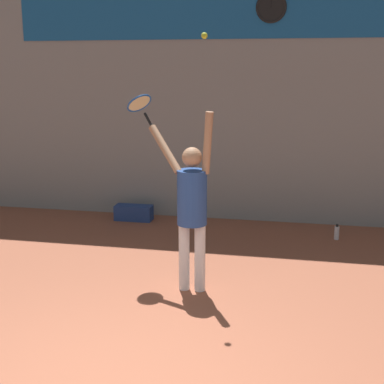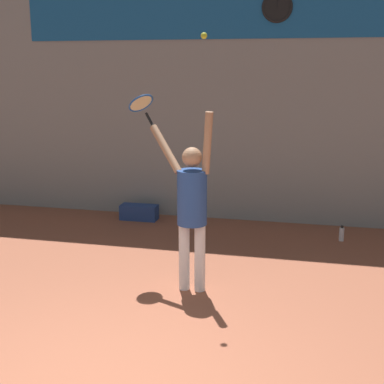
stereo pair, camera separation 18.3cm
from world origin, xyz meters
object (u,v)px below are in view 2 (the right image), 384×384
(scoreboard_clock, at_px, (277,7))
(tennis_racket, at_px, (142,104))
(equipment_bag, at_px, (139,212))
(water_bottle, at_px, (342,234))
(tennis_ball, at_px, (204,36))
(tennis_player, at_px, (191,202))

(scoreboard_clock, bearing_deg, tennis_racket, -117.71)
(scoreboard_clock, xyz_separation_m, equipment_bag, (-2.27, -0.37, -3.44))
(scoreboard_clock, height_order, water_bottle, scoreboard_clock)
(tennis_ball, distance_m, equipment_bag, 4.41)
(tennis_player, distance_m, tennis_racket, 1.40)
(tennis_player, bearing_deg, water_bottle, 51.88)
(equipment_bag, bearing_deg, tennis_ball, -58.48)
(tennis_ball, relative_size, water_bottle, 0.28)
(scoreboard_clock, xyz_separation_m, tennis_racket, (-1.41, -2.68, -1.38))
(scoreboard_clock, distance_m, tennis_racket, 3.32)
(tennis_racket, relative_size, equipment_bag, 0.65)
(scoreboard_clock, relative_size, tennis_racket, 1.17)
(water_bottle, bearing_deg, tennis_racket, -143.78)
(scoreboard_clock, relative_size, water_bottle, 2.01)
(scoreboard_clock, distance_m, tennis_player, 4.05)
(tennis_ball, xyz_separation_m, equipment_bag, (-1.77, 2.89, -2.83))
(tennis_player, bearing_deg, equipment_bag, 120.16)
(water_bottle, height_order, equipment_bag, equipment_bag)
(scoreboard_clock, distance_m, equipment_bag, 4.13)
(scoreboard_clock, relative_size, tennis_ball, 7.17)
(scoreboard_clock, relative_size, equipment_bag, 0.76)
(water_bottle, xyz_separation_m, equipment_bag, (-3.45, 0.41, 0.02))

